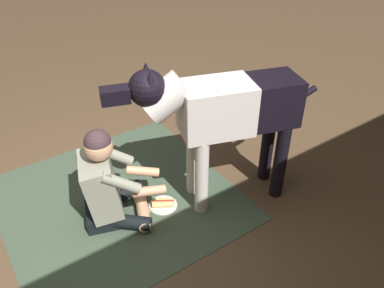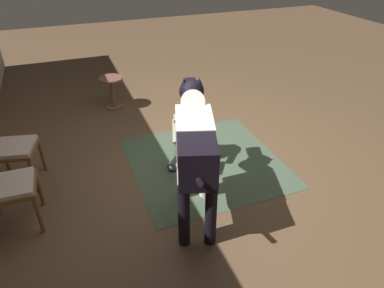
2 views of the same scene
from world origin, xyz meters
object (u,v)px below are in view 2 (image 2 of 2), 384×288
round_side_table (112,90)px  hot_dog_on_plate (192,178)px  dining_chair_right_of_pair (3,142)px  person_sitting_on_floor (190,137)px  large_dog (195,142)px

round_side_table → hot_dog_on_plate: bearing=-167.7°
dining_chair_right_of_pair → person_sitting_on_floor: dining_chair_right_of_pair is taller
person_sitting_on_floor → round_side_table: person_sitting_on_floor is taller
dining_chair_right_of_pair → round_side_table: 2.15m
hot_dog_on_plate → round_side_table: size_ratio=0.45×
round_side_table → person_sitting_on_floor: bearing=-161.7°
large_dog → dining_chair_right_of_pair: bearing=57.0°
person_sitting_on_floor → large_dog: large_dog is taller
large_dog → hot_dog_on_plate: size_ratio=6.75×
dining_chair_right_of_pair → hot_dog_on_plate: bearing=-109.6°
person_sitting_on_floor → hot_dog_on_plate: bearing=161.9°
hot_dog_on_plate → person_sitting_on_floor: bearing=-18.1°
person_sitting_on_floor → hot_dog_on_plate: person_sitting_on_floor is taller
hot_dog_on_plate → round_side_table: bearing=12.3°
large_dog → round_side_table: bearing=7.2°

